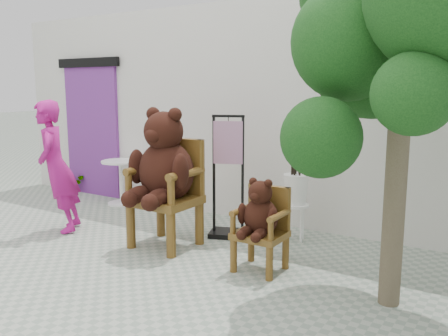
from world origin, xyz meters
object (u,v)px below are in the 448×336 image
at_px(chair_big, 165,170).
at_px(stool_bucket, 296,189).
at_px(person, 57,167).
at_px(display_stand, 228,190).
at_px(cafe_table, 121,177).
at_px(chair_small, 261,217).

bearing_deg(chair_big, stool_bucket, 39.73).
xyz_separation_m(person, display_stand, (1.96, 0.99, -0.26)).
distance_m(person, cafe_table, 1.57).
distance_m(chair_big, person, 1.56).
distance_m(person, stool_bucket, 3.02).
xyz_separation_m(person, cafe_table, (-0.35, 1.47, -0.40)).
xyz_separation_m(chair_small, cafe_table, (-3.17, 1.25, -0.11)).
bearing_deg(display_stand, cafe_table, 147.25).
relative_size(cafe_table, display_stand, 0.47).
distance_m(chair_small, stool_bucket, 1.07).
distance_m(cafe_table, display_stand, 2.36).
bearing_deg(chair_big, cafe_table, 147.84).
relative_size(display_stand, stool_bucket, 1.04).
xyz_separation_m(chair_big, stool_bucket, (1.20, 0.99, -0.26)).
bearing_deg(stool_bucket, display_stand, -159.05).
bearing_deg(stool_bucket, chair_big, -140.27).
xyz_separation_m(chair_big, display_stand, (0.42, 0.70, -0.32)).
distance_m(chair_small, person, 2.85).
bearing_deg(display_stand, person, -174.06).
xyz_separation_m(chair_small, display_stand, (-0.87, 0.77, 0.03)).
bearing_deg(chair_small, chair_big, 176.87).
bearing_deg(cafe_table, chair_big, -32.16).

